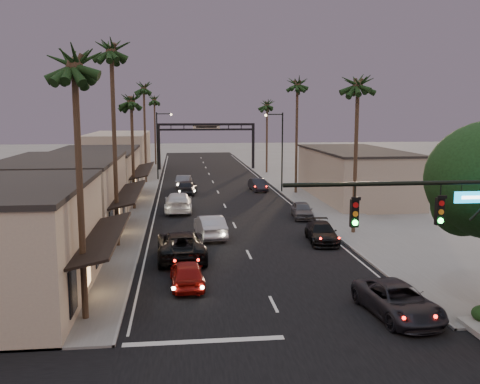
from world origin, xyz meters
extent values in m
plane|color=slate|center=(0.00, 40.00, 0.00)|extent=(200.00, 200.00, 0.00)
cube|color=black|center=(0.00, 45.00, 0.00)|extent=(14.00, 120.00, 0.02)
cube|color=slate|center=(-9.50, 52.00, 0.06)|extent=(5.00, 92.00, 0.12)
cube|color=slate|center=(9.50, 52.00, 0.06)|extent=(5.00, 92.00, 0.12)
cube|color=tan|center=(-13.00, 12.00, 2.75)|extent=(8.00, 12.00, 5.50)
cube|color=gray|center=(-13.00, 26.00, 2.75)|extent=(8.00, 14.00, 5.50)
cube|color=tan|center=(-13.00, 42.00, 2.50)|extent=(8.00, 16.00, 5.00)
cube|color=gray|center=(-13.00, 65.00, 3.00)|extent=(8.00, 20.00, 6.00)
cube|color=gray|center=(14.00, 40.00, 2.50)|extent=(8.00, 18.00, 5.00)
cylinder|color=black|center=(3.40, 4.00, 6.60)|extent=(8.40, 0.16, 0.16)
cube|color=black|center=(1.80, 4.00, 5.55)|extent=(0.28, 0.22, 1.00)
cube|color=black|center=(5.00, 4.00, 5.55)|extent=(0.28, 0.22, 1.00)
cube|color=#0B7CB1|center=(6.50, 4.00, 6.05)|extent=(1.90, 0.08, 0.42)
sphere|color=black|center=(8.20, 8.10, 5.00)|extent=(2.80, 2.80, 2.80)
cube|color=black|center=(-7.40, 70.00, 3.50)|extent=(0.40, 0.40, 7.00)
cube|color=black|center=(7.40, 70.00, 3.50)|extent=(0.40, 0.40, 7.00)
cube|color=black|center=(0.00, 70.00, 7.10)|extent=(15.20, 0.35, 0.35)
cube|color=black|center=(0.00, 70.00, 6.30)|extent=(15.20, 0.30, 0.30)
cube|color=beige|center=(0.00, 69.98, 6.70)|extent=(4.20, 0.12, 1.00)
cylinder|color=black|center=(7.20, 45.00, 4.50)|extent=(0.16, 0.16, 9.00)
cylinder|color=black|center=(6.20, 45.00, 8.80)|extent=(2.00, 0.12, 0.12)
sphere|color=#FFD899|center=(5.30, 45.00, 8.70)|extent=(0.30, 0.30, 0.30)
cylinder|color=black|center=(-7.20, 58.00, 4.50)|extent=(0.16, 0.16, 9.00)
cylinder|color=black|center=(-6.20, 58.00, 8.80)|extent=(2.00, 0.12, 0.12)
sphere|color=#FFD899|center=(-5.30, 58.00, 8.70)|extent=(0.30, 0.30, 0.30)
cylinder|color=#38281C|center=(-8.60, 9.00, 5.50)|extent=(0.28, 0.28, 11.00)
sphere|color=black|center=(-8.60, 9.00, 11.60)|extent=(3.20, 3.20, 3.20)
cylinder|color=#38281C|center=(-8.60, 22.00, 6.50)|extent=(0.28, 0.28, 13.00)
sphere|color=black|center=(-8.60, 22.00, 13.60)|extent=(3.20, 3.20, 3.20)
cylinder|color=#38281C|center=(-8.60, 36.00, 5.00)|extent=(0.28, 0.28, 10.00)
sphere|color=black|center=(-8.60, 36.00, 10.60)|extent=(3.20, 3.20, 3.20)
cylinder|color=#38281C|center=(-8.60, 55.00, 6.00)|extent=(0.28, 0.28, 12.00)
sphere|color=black|center=(-8.60, 55.00, 12.60)|extent=(3.20, 3.20, 3.20)
cylinder|color=#38281C|center=(8.60, 24.00, 5.50)|extent=(0.28, 0.28, 11.00)
sphere|color=black|center=(8.60, 24.00, 11.60)|extent=(3.20, 3.20, 3.20)
cylinder|color=#38281C|center=(8.60, 44.00, 6.00)|extent=(0.28, 0.28, 12.00)
sphere|color=black|center=(8.60, 44.00, 12.60)|extent=(3.20, 3.20, 3.20)
cylinder|color=#38281C|center=(8.60, 64.00, 5.00)|extent=(0.28, 0.28, 10.00)
sphere|color=black|center=(8.60, 64.00, 10.60)|extent=(3.20, 3.20, 3.20)
cylinder|color=#38281C|center=(-8.30, 78.00, 5.50)|extent=(0.28, 0.28, 11.00)
sphere|color=black|center=(-8.30, 78.00, 11.60)|extent=(3.20, 3.20, 3.20)
imported|color=maroon|center=(-4.05, 13.10, 0.72)|extent=(1.89, 4.29, 1.44)
imported|color=black|center=(-4.33, 18.62, 0.88)|extent=(3.12, 6.44, 1.76)
imported|color=#A9A9AF|center=(-2.20, 24.12, 0.82)|extent=(2.31, 5.17, 1.65)
imported|color=silver|center=(-4.50, 34.56, 0.88)|extent=(2.52, 6.08, 1.76)
imported|color=black|center=(-3.57, 44.64, 0.83)|extent=(2.50, 5.05, 1.66)
imported|color=#57585D|center=(-3.81, 50.14, 0.76)|extent=(2.09, 4.78, 1.53)
imported|color=black|center=(5.27, 7.86, 0.74)|extent=(3.00, 5.54, 1.47)
imported|color=black|center=(5.52, 21.69, 0.69)|extent=(2.34, 4.91, 1.38)
imported|color=#4B4B50|center=(6.12, 30.27, 0.70)|extent=(2.03, 4.24, 1.40)
imported|color=black|center=(4.70, 46.52, 0.71)|extent=(1.88, 4.42, 1.42)
camera|label=1|loc=(-4.40, -14.13, 9.16)|focal=40.00mm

